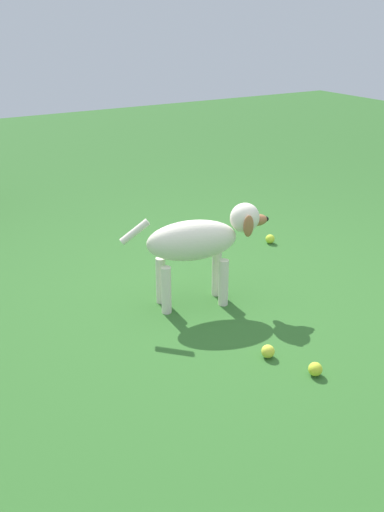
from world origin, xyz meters
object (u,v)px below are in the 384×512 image
object	(u,v)px
dog	(201,241)
tennis_ball_0	(270,239)
tennis_ball_1	(268,351)
tennis_ball_2	(315,369)

from	to	relation	value
dog	tennis_ball_0	world-z (taller)	dog
tennis_ball_1	tennis_ball_2	world-z (taller)	same
dog	tennis_ball_2	distance (m)	0.96
tennis_ball_0	tennis_ball_1	size ratio (longest dim) A/B	1.00
tennis_ball_0	tennis_ball_1	xyz separation A→B (m)	(1.18, -0.93, 0.00)
tennis_ball_1	tennis_ball_2	bearing A→B (deg)	22.43
tennis_ball_0	tennis_ball_2	bearing A→B (deg)	-30.54
tennis_ball_1	tennis_ball_2	distance (m)	0.25
dog	tennis_ball_1	world-z (taller)	dog
tennis_ball_0	tennis_ball_1	world-z (taller)	same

